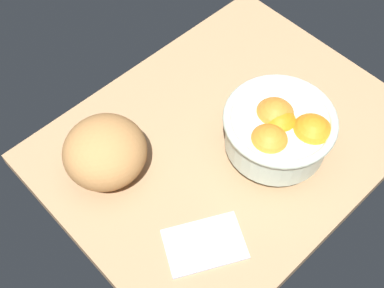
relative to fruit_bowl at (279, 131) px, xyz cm
name	(u,v)px	position (x,y,z in cm)	size (l,w,h in cm)	color
ground_plane	(225,141)	(4.36, -8.78, -8.50)	(68.59, 53.19, 3.00)	#A57F59
fruit_bowl	(279,131)	(0.00, 0.00, 0.00)	(20.51, 20.51, 11.90)	silver
bread_loaf	(105,152)	(25.28, -19.03, -1.51)	(15.38, 15.16, 10.96)	#B57C46
napkin_folded	(205,244)	(22.98, 4.38, -6.53)	(13.47, 8.93, 0.94)	#B4B7C9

